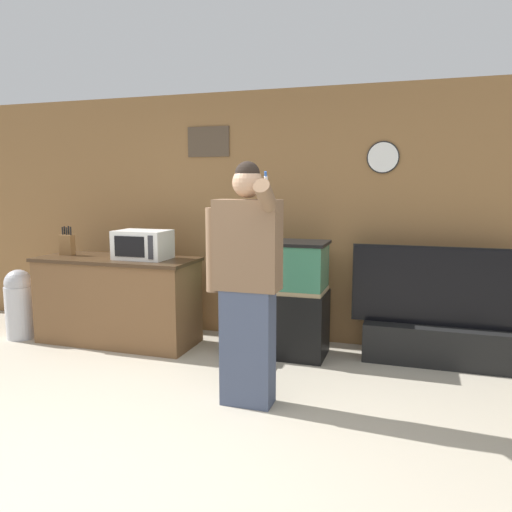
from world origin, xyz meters
name	(u,v)px	position (x,y,z in m)	size (l,w,h in m)	color
ground_plane	(136,451)	(0.00, 0.00, 0.00)	(18.00, 18.00, 0.00)	#B2A893
wall_back_paneled	(258,216)	(0.00, 2.55, 1.30)	(10.00, 0.08, 2.60)	olive
counter_island	(118,300)	(-1.31, 1.86, 0.45)	(1.68, 0.66, 0.89)	brown
microwave	(143,245)	(-1.01, 1.88, 1.04)	(0.53, 0.37, 0.29)	white
knife_block	(67,244)	(-1.93, 1.89, 1.01)	(0.15, 0.09, 0.31)	brown
aquarium_on_stand	(280,298)	(0.38, 2.02, 0.56)	(0.91, 0.48, 1.11)	black
tv_on_stand	(437,330)	(1.83, 2.20, 0.31)	(1.56, 0.40, 1.08)	black
person_standing	(246,281)	(0.44, 0.86, 0.94)	(0.57, 0.43, 1.80)	#424C66
trash_bin	(20,303)	(-2.40, 1.67, 0.38)	(0.30, 0.30, 0.74)	#B7B7BC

